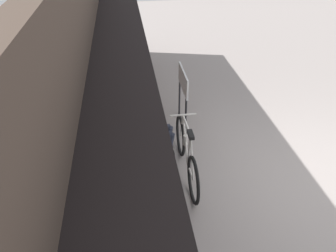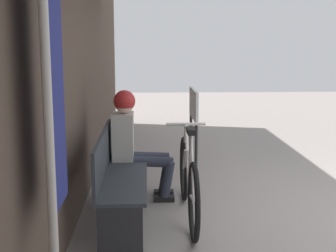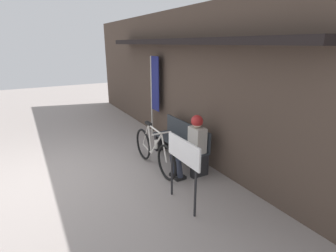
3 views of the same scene
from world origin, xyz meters
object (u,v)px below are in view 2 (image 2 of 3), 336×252
Objects in this scene: person_seated at (133,137)px; banner_pole at (54,107)px; signboard at (194,112)px; bicycle at (188,180)px; park_bench_near at (119,180)px.

banner_pole reaches higher than person_seated.
signboard is (0.80, -0.72, 0.15)m from person_seated.
signboard is (1.38, -0.18, 0.45)m from bicycle.
signboard is at bearing -7.50° from bicycle.
person_seated is 1.07× the size of signboard.
bicycle is at bearing -137.00° from person_seated.
banner_pole reaches higher than signboard.
banner_pole reaches higher than park_bench_near.
person_seated is 1.09m from signboard.
signboard reaches higher than bicycle.
signboard is (1.41, -0.84, 0.43)m from park_bench_near.
banner_pole is 3.36m from signboard.
banner_pole is at bearing 161.10° from signboard.
signboard reaches higher than park_bench_near.
park_bench_near is 1.70m from signboard.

